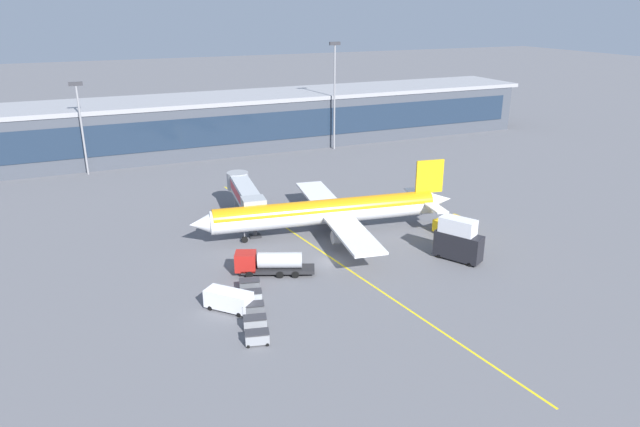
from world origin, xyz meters
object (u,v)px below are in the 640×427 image
fuel_tanker (269,263)px  baggage_cart_1 (255,322)px  baggage_cart_0 (257,337)px  baggage_cart_2 (253,309)px  main_airliner (328,211)px  crew_van (448,224)px  lavatory_truck (230,299)px  catering_lift (458,240)px  baggage_cart_4 (250,284)px  baggage_cart_3 (251,296)px

fuel_tanker → baggage_cart_1: fuel_tanker is taller
fuel_tanker → baggage_cart_0: bearing=-113.3°
baggage_cart_2 → main_airliner: bearing=46.7°
crew_van → lavatory_truck: (-39.53, -10.92, 0.11)m
fuel_tanker → baggage_cart_0: (-6.83, -15.81, -0.96)m
catering_lift → baggage_cart_4: (-30.42, 2.90, -2.28)m
crew_van → baggage_cart_4: 36.45m
baggage_cart_2 → baggage_cart_4: (1.47, 6.23, 0.00)m
fuel_tanker → catering_lift: size_ratio=1.53×
baggage_cart_4 → baggage_cart_0: bearing=-103.3°
main_airliner → crew_van: main_airliner is taller
baggage_cart_2 → baggage_cart_4: same height
baggage_cart_4 → baggage_cart_1: bearing=-103.3°
crew_van → baggage_cart_3: crew_van is taller
baggage_cart_2 → baggage_cart_4: size_ratio=1.00×
baggage_cart_4 → crew_van: bearing=10.8°
fuel_tanker → baggage_cart_3: 8.01m
fuel_tanker → baggage_cart_2: (-5.35, -9.58, -0.96)m
lavatory_truck → baggage_cart_2: bearing=-43.7°
baggage_cart_1 → baggage_cart_3: size_ratio=1.00×
lavatory_truck → baggage_cart_3: (3.00, 0.96, -0.64)m
catering_lift → baggage_cart_0: bearing=-164.0°
main_airliner → baggage_cart_1: size_ratio=14.77×
catering_lift → baggage_cart_1: bearing=-168.8°
main_airliner → catering_lift: (13.18, -16.54, -0.83)m
lavatory_truck → baggage_cart_1: bearing=-73.9°
baggage_cart_0 → baggage_cart_3: 9.60m
crew_van → baggage_cart_0: bearing=-153.5°
lavatory_truck → baggage_cart_3: bearing=17.7°
fuel_tanker → baggage_cart_4: bearing=-139.1°
crew_van → catering_lift: bearing=-118.9°
baggage_cart_0 → baggage_cart_1: size_ratio=1.00×
crew_van → baggage_cart_4: bearing=-169.2°
fuel_tanker → baggage_cart_3: size_ratio=3.73×
lavatory_truck → baggage_cart_1: 5.52m
baggage_cart_0 → baggage_cart_3: same height
baggage_cart_4 → catering_lift: bearing=-5.5°
baggage_cart_0 → baggage_cart_1: bearing=76.7°
baggage_cart_4 → main_airliner: bearing=38.3°
catering_lift → baggage_cart_0: size_ratio=2.44×
crew_van → baggage_cart_2: size_ratio=1.81×
fuel_tanker → catering_lift: (26.54, -6.26, 1.32)m
crew_van → baggage_cart_3: (-36.53, -9.96, -0.53)m
baggage_cart_1 → crew_van: bearing=23.1°
main_airliner → baggage_cart_0: main_airliner is taller
lavatory_truck → baggage_cart_1: (1.52, -5.27, -0.64)m
baggage_cart_0 → baggage_cart_4: same height
fuel_tanker → crew_van: fuel_tanker is taller
baggage_cart_1 → baggage_cart_2: size_ratio=1.00×
baggage_cart_2 → baggage_cart_3: same height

